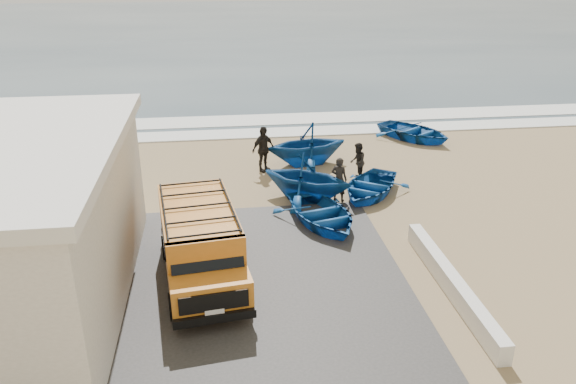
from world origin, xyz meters
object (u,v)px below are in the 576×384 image
boat_near_right (369,186)px  fisherman_back (263,149)px  boat_far_left (307,144)px  fisherman_front (339,179)px  boat_far_right (414,132)px  boat_mid_left (307,177)px  fisherman_middle (357,162)px  van (200,242)px  boat_near_left (322,214)px  parapet (451,283)px

boat_near_right → fisherman_back: fisherman_back is taller
boat_far_left → fisherman_front: boat_far_left is taller
boat_far_left → boat_far_right: bearing=104.4°
fisherman_front → fisherman_back: bearing=-21.1°
boat_mid_left → boat_far_right: (6.35, 6.58, -0.49)m
boat_far_right → boat_mid_left: bearing=-169.7°
fisherman_middle → fisherman_back: fisherman_back is taller
boat_far_right → fisherman_middle: size_ratio=2.51×
boat_mid_left → boat_far_right: 9.16m
fisherman_middle → boat_far_right: bearing=157.7°
van → fisherman_middle: van is taller
boat_far_left → fisherman_back: fisherman_back is taller
fisherman_front → boat_near_left: bearing=95.4°
boat_mid_left → boat_far_left: size_ratio=0.97×
boat_far_right → fisherman_back: 8.39m
parapet → boat_far_left: boat_far_left is taller
parapet → boat_near_left: bearing=120.7°
parapet → boat_near_left: 5.22m
van → fisherman_middle: (6.04, 6.74, -0.39)m
boat_near_right → boat_mid_left: 2.45m
van → boat_near_right: bearing=32.5°
parapet → boat_near_left: (-2.67, 4.48, 0.10)m
boat_mid_left → fisherman_back: (-1.30, 3.19, 0.07)m
boat_near_left → boat_mid_left: bearing=79.7°
parapet → boat_near_right: bearing=93.9°
boat_mid_left → boat_far_right: size_ratio=0.88×
fisherman_back → boat_far_left: bearing=-19.5°
parapet → boat_far_left: 10.56m
parapet → fisherman_front: bearing=104.9°
parapet → fisherman_middle: 8.31m
boat_near_left → fisherman_back: size_ratio=1.92×
van → fisherman_back: 8.54m
boat_near_left → fisherman_middle: size_ratio=2.41×
boat_mid_left → boat_near_left: bearing=-142.1°
parapet → van: van is taller
boat_far_left → parapet: bearing=0.5°
boat_near_right → boat_far_left: 4.09m
van → fisherman_front: bearing=37.2°
van → fisherman_back: (2.42, 8.18, -0.19)m
boat_mid_left → van: bearing=176.2°
boat_near_right → parapet: bearing=-51.1°
boat_far_left → fisherman_back: (-1.90, -0.57, 0.04)m
boat_near_left → fisherman_middle: (2.14, 3.80, 0.38)m
boat_near_right → boat_far_right: bearing=93.5°
van → fisherman_middle: bearing=40.7°
parapet → fisherman_front: fisherman_front is taller
parapet → fisherman_front: size_ratio=3.63×
parapet → boat_mid_left: 7.16m
boat_far_left → boat_near_left: bearing=-16.0°
parapet → fisherman_middle: bearing=93.6°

